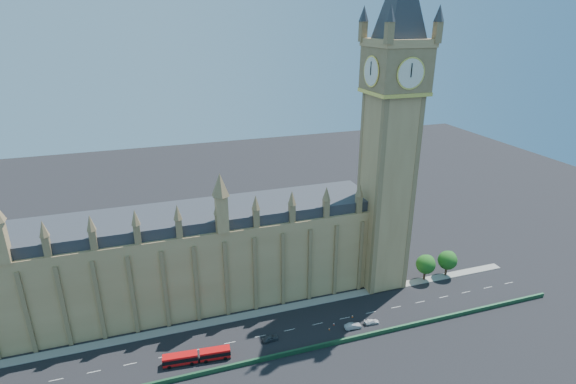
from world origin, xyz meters
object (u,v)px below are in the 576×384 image
object	(u,v)px
car_white	(372,322)
car_silver	(353,326)
car_grey	(270,338)
red_bus	(197,357)

from	to	relation	value
car_white	car_silver	bearing A→B (deg)	95.07
car_grey	car_white	distance (m)	27.93
car_silver	car_white	xyz separation A→B (m)	(5.70, 0.19, -0.14)
car_grey	car_silver	bearing A→B (deg)	-103.30
car_grey	car_silver	world-z (taller)	car_silver
car_grey	car_white	bearing A→B (deg)	-101.75
car_silver	red_bus	bearing A→B (deg)	92.86
red_bus	car_grey	distance (m)	18.79
red_bus	car_silver	bearing A→B (deg)	4.39
red_bus	car_white	world-z (taller)	red_bus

